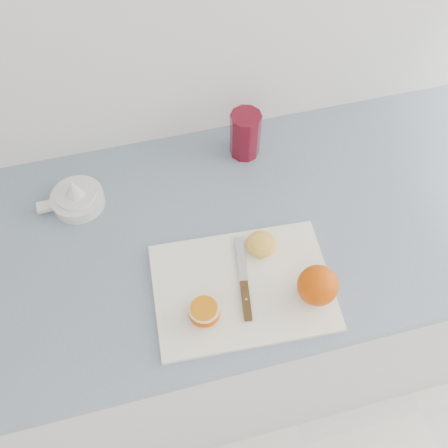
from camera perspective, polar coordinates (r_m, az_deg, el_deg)
name	(u,v)px	position (r m, az deg, el deg)	size (l,w,h in m)	color
counter	(204,312)	(1.51, -2.25, -10.00)	(2.41, 0.64, 0.89)	silver
cutting_board	(243,287)	(1.04, 2.13, -7.23)	(0.36, 0.26, 0.01)	white
whole_orange	(318,285)	(1.01, 10.67, -6.91)	(0.08, 0.08, 0.08)	red
half_orange	(204,312)	(0.99, -2.27, -10.00)	(0.06, 0.06, 0.04)	red
squeezed_shell	(261,244)	(1.07, 4.29, -2.28)	(0.07, 0.07, 0.03)	#F5B63E
paring_knife	(245,293)	(1.02, 2.43, -7.88)	(0.05, 0.19, 0.01)	#492F16
citrus_juicer	(77,198)	(1.19, -16.50, 2.90)	(0.15, 0.12, 0.08)	white
red_tumbler	(245,136)	(1.21, 2.42, 10.05)	(0.08, 0.08, 0.12)	maroon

